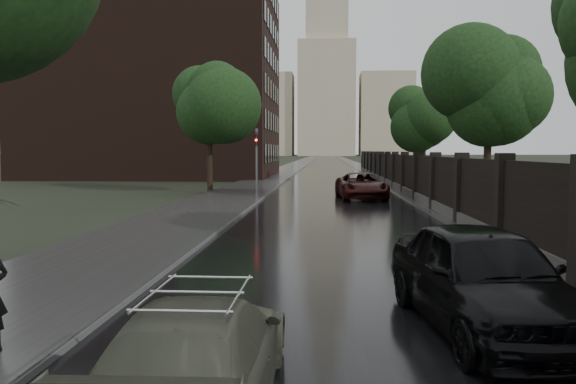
{
  "coord_description": "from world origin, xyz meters",
  "views": [
    {
      "loc": [
        -0.46,
        -6.22,
        2.76
      ],
      "look_at": [
        -1.6,
        10.88,
        1.5
      ],
      "focal_mm": 35.0,
      "sensor_mm": 36.0,
      "label": 1
    }
  ],
  "objects_px": {
    "tree_right_c": "(424,124)",
    "traffic_light": "(257,157)",
    "tree_left_far": "(209,112)",
    "volga_sedan": "(198,354)",
    "car_right_far": "(361,186)",
    "tree_right_b": "(489,106)",
    "car_right_near": "(483,277)"
  },
  "relations": [
    {
      "from": "tree_right_c",
      "to": "tree_left_far",
      "type": "bearing_deg",
      "value": -147.17
    },
    {
      "from": "tree_left_far",
      "to": "tree_right_c",
      "type": "distance_m",
      "value": 18.45
    },
    {
      "from": "tree_right_c",
      "to": "car_right_near",
      "type": "distance_m",
      "value": 38.19
    },
    {
      "from": "tree_right_b",
      "to": "car_right_far",
      "type": "distance_m",
      "value": 8.27
    },
    {
      "from": "volga_sedan",
      "to": "traffic_light",
      "type": "bearing_deg",
      "value": -85.67
    },
    {
      "from": "volga_sedan",
      "to": "tree_right_c",
      "type": "bearing_deg",
      "value": -104.2
    },
    {
      "from": "tree_right_b",
      "to": "car_right_near",
      "type": "bearing_deg",
      "value": -105.79
    },
    {
      "from": "tree_right_b",
      "to": "tree_left_far",
      "type": "bearing_deg",
      "value": 152.7
    },
    {
      "from": "tree_right_b",
      "to": "tree_right_c",
      "type": "bearing_deg",
      "value": 90.0
    },
    {
      "from": "tree_right_c",
      "to": "car_right_far",
      "type": "relative_size",
      "value": 1.28
    },
    {
      "from": "traffic_light",
      "to": "volga_sedan",
      "type": "height_order",
      "value": "traffic_light"
    },
    {
      "from": "tree_left_far",
      "to": "volga_sedan",
      "type": "bearing_deg",
      "value": -78.51
    },
    {
      "from": "tree_right_c",
      "to": "car_right_near",
      "type": "xyz_separation_m",
      "value": [
        -5.53,
        -37.56,
        -4.12
      ]
    },
    {
      "from": "tree_right_c",
      "to": "tree_right_b",
      "type": "bearing_deg",
      "value": -90.0
    },
    {
      "from": "traffic_light",
      "to": "volga_sedan",
      "type": "distance_m",
      "value": 25.67
    },
    {
      "from": "tree_left_far",
      "to": "tree_right_c",
      "type": "xyz_separation_m",
      "value": [
        15.5,
        10.0,
        -0.29
      ]
    },
    {
      "from": "volga_sedan",
      "to": "tree_left_far",
      "type": "bearing_deg",
      "value": -79.78
    },
    {
      "from": "tree_right_b",
      "to": "traffic_light",
      "type": "xyz_separation_m",
      "value": [
        -11.8,
        2.99,
        -2.55
      ]
    },
    {
      "from": "tree_left_far",
      "to": "car_right_far",
      "type": "height_order",
      "value": "tree_left_far"
    },
    {
      "from": "tree_left_far",
      "to": "car_right_far",
      "type": "bearing_deg",
      "value": -22.66
    },
    {
      "from": "tree_left_far",
      "to": "tree_right_b",
      "type": "height_order",
      "value": "tree_left_far"
    },
    {
      "from": "car_right_far",
      "to": "volga_sedan",
      "type": "bearing_deg",
      "value": -102.52
    },
    {
      "from": "tree_right_b",
      "to": "car_right_near",
      "type": "relative_size",
      "value": 1.45
    },
    {
      "from": "tree_right_b",
      "to": "volga_sedan",
      "type": "xyz_separation_m",
      "value": [
        -9.3,
        -22.5,
        -4.33
      ]
    },
    {
      "from": "tree_right_c",
      "to": "traffic_light",
      "type": "height_order",
      "value": "tree_right_c"
    },
    {
      "from": "tree_right_b",
      "to": "car_right_near",
      "type": "distance_m",
      "value": 20.74
    },
    {
      "from": "tree_right_b",
      "to": "car_right_far",
      "type": "relative_size",
      "value": 1.28
    },
    {
      "from": "tree_left_far",
      "to": "car_right_near",
      "type": "distance_m",
      "value": 29.64
    },
    {
      "from": "tree_left_far",
      "to": "traffic_light",
      "type": "xyz_separation_m",
      "value": [
        3.7,
        -5.01,
        -2.84
      ]
    },
    {
      "from": "tree_right_c",
      "to": "volga_sedan",
      "type": "relative_size",
      "value": 1.65
    },
    {
      "from": "tree_right_c",
      "to": "traffic_light",
      "type": "bearing_deg",
      "value": -128.18
    },
    {
      "from": "car_right_far",
      "to": "tree_right_b",
      "type": "bearing_deg",
      "value": -39.29
    }
  ]
}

